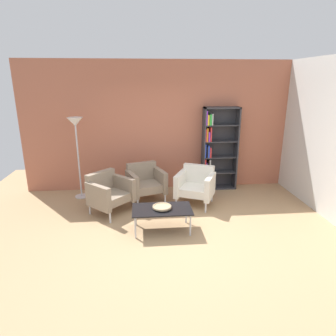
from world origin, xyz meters
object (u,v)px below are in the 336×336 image
at_px(floor_lamp_torchiere, 76,132).
at_px(armchair_by_bookshelf, 145,182).
at_px(coffee_table_low, 162,210).
at_px(bookshelf_tall, 216,150).
at_px(armchair_spare_guest, 109,192).
at_px(decorative_bowl, 162,207).
at_px(armchair_corner_red, 196,185).

bearing_deg(floor_lamp_torchiere, armchair_by_bookshelf, -12.59).
bearing_deg(armchair_by_bookshelf, coffee_table_low, -98.41).
xyz_separation_m(bookshelf_tall, coffee_table_low, (-1.39, -1.94, -0.56)).
height_order(bookshelf_tall, armchair_spare_guest, bookshelf_tall).
xyz_separation_m(decorative_bowl, armchair_spare_guest, (-0.96, 0.81, -0.02)).
height_order(decorative_bowl, armchair_by_bookshelf, armchair_by_bookshelf).
bearing_deg(armchair_corner_red, bookshelf_tall, 80.25).
distance_m(coffee_table_low, floor_lamp_torchiere, 2.57).
bearing_deg(decorative_bowl, coffee_table_low, -135.00).
bearing_deg(armchair_corner_red, decorative_bowl, -100.85).
bearing_deg(coffee_table_low, floor_lamp_torchiere, 135.16).
bearing_deg(coffee_table_low, bookshelf_tall, 54.36).
distance_m(coffee_table_low, decorative_bowl, 0.07).
distance_m(coffee_table_low, armchair_spare_guest, 1.26).
relative_size(bookshelf_tall, armchair_spare_guest, 2.00).
relative_size(bookshelf_tall, armchair_corner_red, 2.07).
relative_size(decorative_bowl, armchair_by_bookshelf, 0.36).
bearing_deg(armchair_by_bookshelf, armchair_corner_red, -34.67).
distance_m(coffee_table_low, armchair_corner_red, 1.31).
relative_size(bookshelf_tall, coffee_table_low, 1.90).
height_order(coffee_table_low, floor_lamp_torchiere, floor_lamp_torchiere).
xyz_separation_m(bookshelf_tall, armchair_spare_guest, (-2.35, -1.13, -0.51)).
height_order(coffee_table_low, decorative_bowl, decorative_bowl).
distance_m(decorative_bowl, armchair_by_bookshelf, 1.36).
xyz_separation_m(coffee_table_low, armchair_spare_guest, (-0.96, 0.81, 0.05)).
bearing_deg(coffee_table_low, armchair_spare_guest, 139.99).
distance_m(armchair_by_bookshelf, armchair_spare_guest, 0.88).
distance_m(armchair_by_bookshelf, floor_lamp_torchiere, 1.77).
relative_size(coffee_table_low, decorative_bowl, 3.12).
relative_size(coffee_table_low, floor_lamp_torchiere, 0.57).
xyz_separation_m(decorative_bowl, floor_lamp_torchiere, (-1.66, 1.65, 1.01)).
distance_m(armchair_corner_red, armchair_spare_guest, 1.75).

